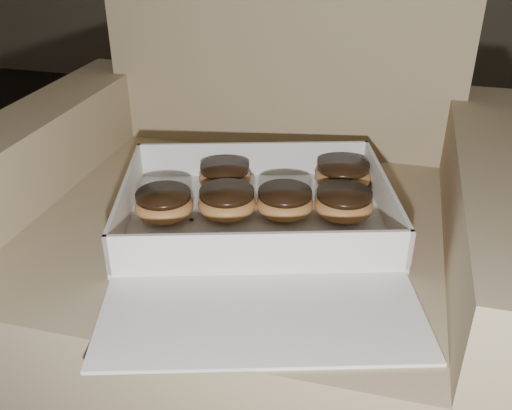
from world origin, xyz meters
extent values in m
cube|color=#887657|center=(0.86, 0.35, 0.20)|extent=(0.70, 0.70, 0.41)
cube|color=#887657|center=(0.86, 0.67, 0.66)|extent=(0.70, 0.14, 0.51)
cube|color=#887657|center=(0.48, 0.35, 0.27)|extent=(0.12, 0.70, 0.55)
cube|color=#887657|center=(1.24, 0.35, 0.27)|extent=(0.12, 0.70, 0.55)
cube|color=white|center=(0.89, 0.32, 0.41)|extent=(0.49, 0.42, 0.01)
cube|color=white|center=(0.85, 0.47, 0.45)|extent=(0.40, 0.12, 0.06)
cube|color=white|center=(0.93, 0.18, 0.45)|extent=(0.40, 0.12, 0.06)
cube|color=white|center=(0.69, 0.26, 0.45)|extent=(0.09, 0.30, 0.06)
cube|color=white|center=(1.09, 0.38, 0.45)|extent=(0.09, 0.30, 0.06)
cube|color=#D3557A|center=(1.09, 0.38, 0.45)|extent=(0.09, 0.30, 0.05)
cube|color=white|center=(0.96, 0.09, 0.41)|extent=(0.44, 0.29, 0.01)
ellipsoid|color=#C48444|center=(0.93, 0.33, 0.44)|extent=(0.09, 0.09, 0.04)
cylinder|color=black|center=(0.93, 0.33, 0.46)|extent=(0.09, 0.09, 0.01)
ellipsoid|color=#C48444|center=(0.84, 0.31, 0.44)|extent=(0.09, 0.09, 0.05)
cylinder|color=black|center=(0.84, 0.31, 0.46)|extent=(0.09, 0.09, 0.01)
ellipsoid|color=#C48444|center=(1.03, 0.35, 0.44)|extent=(0.09, 0.09, 0.05)
cylinder|color=black|center=(1.03, 0.35, 0.46)|extent=(0.09, 0.09, 0.01)
ellipsoid|color=#C48444|center=(0.81, 0.40, 0.44)|extent=(0.09, 0.09, 0.04)
cylinder|color=black|center=(0.81, 0.40, 0.46)|extent=(0.09, 0.09, 0.01)
ellipsoid|color=#C48444|center=(1.01, 0.45, 0.44)|extent=(0.10, 0.10, 0.05)
cylinder|color=black|center=(1.01, 0.45, 0.46)|extent=(0.09, 0.09, 0.01)
ellipsoid|color=#C48444|center=(0.75, 0.28, 0.44)|extent=(0.09, 0.09, 0.04)
cylinder|color=black|center=(0.75, 0.28, 0.46)|extent=(0.09, 0.09, 0.01)
ellipsoid|color=black|center=(0.79, 0.28, 0.42)|extent=(0.01, 0.01, 0.00)
ellipsoid|color=black|center=(1.03, 0.27, 0.42)|extent=(0.01, 0.01, 0.00)
ellipsoid|color=black|center=(0.73, 0.21, 0.42)|extent=(0.01, 0.01, 0.00)
ellipsoid|color=black|center=(1.01, 0.24, 0.42)|extent=(0.01, 0.01, 0.00)
camera|label=1|loc=(1.09, -0.45, 0.88)|focal=40.00mm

